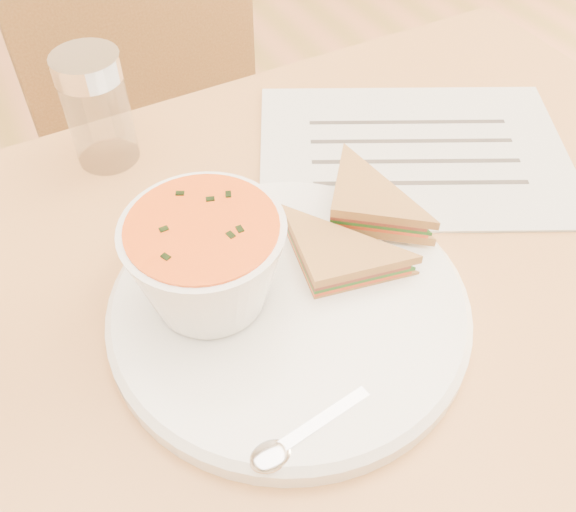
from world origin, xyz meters
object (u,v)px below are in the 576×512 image
soup_bowl (207,266)px  plate (289,308)px  dining_table (301,481)px  condiment_shaker (98,110)px  chair_far (202,183)px

soup_bowl → plate: bearing=-30.2°
dining_table → condiment_shaker: size_ratio=8.21×
plate → dining_table: bearing=3.6°
chair_far → plate: chair_far is taller
dining_table → plate: plate is taller
chair_far → soup_bowl: size_ratio=7.26×
chair_far → soup_bowl: 0.61m
soup_bowl → condiment_shaker: (-0.01, 0.25, 0.00)m
chair_far → plate: (-0.11, -0.51, 0.29)m
dining_table → plate: bearing=-176.4°
dining_table → soup_bowl: 0.44m
condiment_shaker → dining_table: bearing=-72.4°
dining_table → chair_far: (0.09, 0.51, 0.09)m
plate → condiment_shaker: 0.29m
dining_table → soup_bowl: (-0.08, 0.03, 0.44)m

